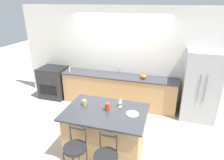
{
  "coord_description": "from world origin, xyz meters",
  "views": [
    {
      "loc": [
        1.29,
        -4.62,
        2.83
      ],
      "look_at": [
        0.11,
        -0.65,
        1.15
      ],
      "focal_mm": 32.0,
      "sensor_mm": 36.0,
      "label": 1
    }
  ],
  "objects_px": {
    "refrigerator": "(200,86)",
    "oven_range": "(54,82)",
    "wine_glass": "(120,101)",
    "dinner_plate": "(132,114)",
    "soap_bottle": "(69,70)",
    "coffee_mug": "(84,103)",
    "pumpkin_decoration": "(143,76)",
    "tumbler_cup": "(107,107)",
    "bar_stool_near": "(76,153)"
  },
  "relations": [
    {
      "from": "refrigerator",
      "to": "bar_stool_near",
      "type": "bearing_deg",
      "value": -127.93
    },
    {
      "from": "oven_range",
      "to": "pumpkin_decoration",
      "type": "xyz_separation_m",
      "value": [
        2.72,
        -0.0,
        0.49
      ]
    },
    {
      "from": "oven_range",
      "to": "coffee_mug",
      "type": "relative_size",
      "value": 7.95
    },
    {
      "from": "wine_glass",
      "to": "soap_bottle",
      "type": "bearing_deg",
      "value": 139.83
    },
    {
      "from": "oven_range",
      "to": "dinner_plate",
      "type": "distance_m",
      "value": 3.42
    },
    {
      "from": "oven_range",
      "to": "wine_glass",
      "type": "bearing_deg",
      "value": -34.0
    },
    {
      "from": "tumbler_cup",
      "to": "soap_bottle",
      "type": "height_order",
      "value": "tumbler_cup"
    },
    {
      "from": "dinner_plate",
      "to": "pumpkin_decoration",
      "type": "relative_size",
      "value": 1.45
    },
    {
      "from": "pumpkin_decoration",
      "to": "bar_stool_near",
      "type": "bearing_deg",
      "value": -104.09
    },
    {
      "from": "coffee_mug",
      "to": "pumpkin_decoration",
      "type": "height_order",
      "value": "coffee_mug"
    },
    {
      "from": "bar_stool_near",
      "to": "soap_bottle",
      "type": "relative_size",
      "value": 5.45
    },
    {
      "from": "bar_stool_near",
      "to": "wine_glass",
      "type": "height_order",
      "value": "wine_glass"
    },
    {
      "from": "wine_glass",
      "to": "soap_bottle",
      "type": "distance_m",
      "value": 2.48
    },
    {
      "from": "dinner_plate",
      "to": "tumbler_cup",
      "type": "xyz_separation_m",
      "value": [
        -0.46,
        0.0,
        0.06
      ]
    },
    {
      "from": "wine_glass",
      "to": "soap_bottle",
      "type": "height_order",
      "value": "wine_glass"
    },
    {
      "from": "dinner_plate",
      "to": "soap_bottle",
      "type": "xyz_separation_m",
      "value": [
        -2.17,
        1.8,
        0.01
      ]
    },
    {
      "from": "bar_stool_near",
      "to": "coffee_mug",
      "type": "xyz_separation_m",
      "value": [
        -0.19,
        0.84,
        0.45
      ]
    },
    {
      "from": "bar_stool_near",
      "to": "dinner_plate",
      "type": "xyz_separation_m",
      "value": [
        0.75,
        0.77,
        0.4
      ]
    },
    {
      "from": "bar_stool_near",
      "to": "dinner_plate",
      "type": "relative_size",
      "value": 4.32
    },
    {
      "from": "oven_range",
      "to": "bar_stool_near",
      "type": "distance_m",
      "value": 3.37
    },
    {
      "from": "refrigerator",
      "to": "pumpkin_decoration",
      "type": "distance_m",
      "value": 1.4
    },
    {
      "from": "pumpkin_decoration",
      "to": "coffee_mug",
      "type": "bearing_deg",
      "value": -115.2
    },
    {
      "from": "bar_stool_near",
      "to": "coffee_mug",
      "type": "relative_size",
      "value": 8.5
    },
    {
      "from": "oven_range",
      "to": "coffee_mug",
      "type": "xyz_separation_m",
      "value": [
        1.86,
        -1.84,
        0.54
      ]
    },
    {
      "from": "pumpkin_decoration",
      "to": "soap_bottle",
      "type": "height_order",
      "value": "soap_bottle"
    },
    {
      "from": "wine_glass",
      "to": "tumbler_cup",
      "type": "xyz_separation_m",
      "value": [
        -0.18,
        -0.2,
        -0.05
      ]
    },
    {
      "from": "dinner_plate",
      "to": "oven_range",
      "type": "bearing_deg",
      "value": 145.85
    },
    {
      "from": "soap_bottle",
      "to": "pumpkin_decoration",
      "type": "bearing_deg",
      "value": 2.75
    },
    {
      "from": "oven_range",
      "to": "soap_bottle",
      "type": "height_order",
      "value": "soap_bottle"
    },
    {
      "from": "oven_range",
      "to": "dinner_plate",
      "type": "height_order",
      "value": "dinner_plate"
    },
    {
      "from": "refrigerator",
      "to": "oven_range",
      "type": "height_order",
      "value": "refrigerator"
    },
    {
      "from": "tumbler_cup",
      "to": "soap_bottle",
      "type": "distance_m",
      "value": 2.48
    },
    {
      "from": "soap_bottle",
      "to": "wine_glass",
      "type": "bearing_deg",
      "value": -40.17
    },
    {
      "from": "coffee_mug",
      "to": "soap_bottle",
      "type": "bearing_deg",
      "value": 125.31
    },
    {
      "from": "refrigerator",
      "to": "oven_range",
      "type": "xyz_separation_m",
      "value": [
        -4.12,
        0.02,
        -0.41
      ]
    },
    {
      "from": "oven_range",
      "to": "coffee_mug",
      "type": "height_order",
      "value": "coffee_mug"
    },
    {
      "from": "coffee_mug",
      "to": "tumbler_cup",
      "type": "xyz_separation_m",
      "value": [
        0.48,
        -0.06,
        0.02
      ]
    },
    {
      "from": "wine_glass",
      "to": "refrigerator",
      "type": "bearing_deg",
      "value": 46.56
    },
    {
      "from": "pumpkin_decoration",
      "to": "wine_glass",
      "type": "bearing_deg",
      "value": -96.61
    },
    {
      "from": "wine_glass",
      "to": "dinner_plate",
      "type": "bearing_deg",
      "value": -35.53
    },
    {
      "from": "coffee_mug",
      "to": "soap_bottle",
      "type": "xyz_separation_m",
      "value": [
        -1.23,
        1.74,
        -0.03
      ]
    },
    {
      "from": "dinner_plate",
      "to": "soap_bottle",
      "type": "height_order",
      "value": "soap_bottle"
    },
    {
      "from": "refrigerator",
      "to": "dinner_plate",
      "type": "distance_m",
      "value": 2.3
    },
    {
      "from": "dinner_plate",
      "to": "tumbler_cup",
      "type": "height_order",
      "value": "tumbler_cup"
    },
    {
      "from": "refrigerator",
      "to": "coffee_mug",
      "type": "bearing_deg",
      "value": -141.19
    },
    {
      "from": "bar_stool_near",
      "to": "wine_glass",
      "type": "distance_m",
      "value": 1.2
    },
    {
      "from": "refrigerator",
      "to": "pumpkin_decoration",
      "type": "relative_size",
      "value": 10.96
    },
    {
      "from": "dinner_plate",
      "to": "coffee_mug",
      "type": "distance_m",
      "value": 0.95
    },
    {
      "from": "refrigerator",
      "to": "soap_bottle",
      "type": "distance_m",
      "value": 3.5
    },
    {
      "from": "soap_bottle",
      "to": "tumbler_cup",
      "type": "bearing_deg",
      "value": -46.39
    }
  ]
}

